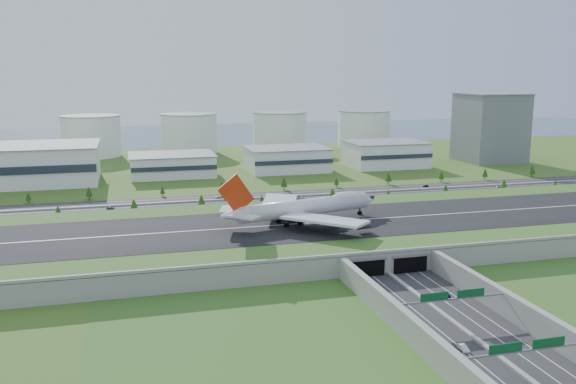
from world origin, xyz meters
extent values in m
plane|color=#3A561A|center=(0.00, 0.00, 0.00)|extent=(1200.00, 1200.00, 0.00)
cube|color=gray|center=(0.00, 0.00, 4.00)|extent=(520.00, 100.00, 8.00)
cube|color=#305F20|center=(0.00, 0.00, 8.08)|extent=(520.00, 100.00, 0.16)
cube|color=black|center=(0.00, 0.00, 8.22)|extent=(520.00, 58.00, 0.12)
cube|color=silver|center=(0.00, 0.00, 8.30)|extent=(520.00, 0.90, 0.02)
cube|color=gray|center=(0.00, -49.40, 8.60)|extent=(520.00, 1.20, 1.20)
cube|color=#28282B|center=(0.00, -110.00, 0.06)|extent=(34.00, 120.00, 0.12)
cube|color=gray|center=(0.00, -110.00, 0.45)|extent=(1.60, 120.00, 0.90)
cube|color=gray|center=(-18.20, -100.00, 4.00)|extent=(2.40, 100.00, 8.00)
cube|color=gray|center=(18.20, -100.00, 4.00)|extent=(2.40, 100.00, 8.00)
cube|color=black|center=(-8.50, -50.20, 3.20)|extent=(13.00, 1.20, 6.00)
cube|color=black|center=(8.50, -50.20, 3.20)|extent=(13.00, 1.20, 6.00)
cylinder|color=gray|center=(-19.00, -95.00, 3.50)|extent=(0.70, 0.70, 7.00)
cylinder|color=gray|center=(19.00, -95.00, 3.50)|extent=(0.70, 0.70, 7.00)
cube|color=gray|center=(0.00, -95.00, 7.20)|extent=(38.00, 0.50, 0.50)
cube|color=#0C4C23|center=(-6.00, -95.10, 8.60)|extent=(9.00, 0.30, 2.40)
cube|color=#0C4C23|center=(6.00, -95.10, 8.60)|extent=(9.00, 0.30, 2.40)
cylinder|color=gray|center=(-19.00, -130.00, 3.50)|extent=(0.70, 0.70, 7.00)
cube|color=gray|center=(0.00, -130.00, 7.20)|extent=(38.00, 0.50, 0.50)
cube|color=#0C4C23|center=(-6.00, -130.10, 8.60)|extent=(9.00, 0.30, 2.40)
cube|color=#0C4C23|center=(6.00, -130.10, 8.60)|extent=(9.00, 0.30, 2.40)
cube|color=#28282B|center=(0.00, 95.00, 0.06)|extent=(560.00, 36.00, 0.12)
cylinder|color=#3D2819|center=(-126.13, 73.00, 1.16)|extent=(0.50, 0.50, 2.31)
cone|color=#0F370F|center=(-126.13, 73.00, 4.12)|extent=(3.60, 3.60, 4.63)
cylinder|color=#3D2819|center=(-88.80, 73.00, 1.40)|extent=(0.50, 0.50, 2.80)
cone|color=#0F370F|center=(-88.80, 73.00, 4.97)|extent=(4.35, 4.35, 5.59)
cylinder|color=#3D2819|center=(-53.54, 73.00, 1.47)|extent=(0.50, 0.50, 2.93)
cone|color=#0F370F|center=(-53.54, 73.00, 5.22)|extent=(4.56, 4.56, 5.87)
cylinder|color=#3D2819|center=(-20.40, 73.00, 1.12)|extent=(0.50, 0.50, 2.24)
cone|color=#0F370F|center=(-20.40, 73.00, 3.98)|extent=(3.48, 3.48, 4.48)
cylinder|color=#3D2819|center=(20.71, 73.00, 1.47)|extent=(0.50, 0.50, 2.95)
cone|color=#0F370F|center=(20.71, 73.00, 5.24)|extent=(4.59, 4.59, 5.90)
cylinder|color=#3D2819|center=(54.99, 73.00, 1.00)|extent=(0.50, 0.50, 1.99)
cone|color=#0F370F|center=(54.99, 73.00, 3.54)|extent=(3.10, 3.10, 3.98)
cylinder|color=#3D2819|center=(92.07, 73.00, 1.22)|extent=(0.50, 0.50, 2.45)
cone|color=#0F370F|center=(92.07, 73.00, 4.35)|extent=(3.81, 3.81, 4.90)
cylinder|color=#3D2819|center=(131.91, 73.00, 1.44)|extent=(0.50, 0.50, 2.89)
cone|color=#0F370F|center=(131.91, 73.00, 5.14)|extent=(4.49, 4.49, 5.78)
cylinder|color=#3D2819|center=(168.88, 73.00, 1.07)|extent=(0.50, 0.50, 2.15)
cone|color=#0F370F|center=(168.88, 73.00, 3.82)|extent=(3.34, 3.34, 4.29)
cylinder|color=#3D2819|center=(-146.19, 117.00, 1.06)|extent=(0.50, 0.50, 2.12)
cone|color=#0F370F|center=(-146.19, 117.00, 3.76)|extent=(3.29, 3.29, 4.23)
cylinder|color=#3D2819|center=(-113.34, 117.00, 1.31)|extent=(0.50, 0.50, 2.62)
cone|color=#0F370F|center=(-113.34, 117.00, 4.66)|extent=(4.07, 4.07, 5.24)
cylinder|color=#3D2819|center=(-71.45, 117.00, 1.02)|extent=(0.50, 0.50, 2.04)
cone|color=#0F370F|center=(-71.45, 117.00, 3.63)|extent=(3.17, 3.17, 4.08)
cylinder|color=#3D2819|center=(-35.54, 117.00, 1.25)|extent=(0.50, 0.50, 2.49)
cone|color=#0F370F|center=(-35.54, 117.00, 4.43)|extent=(3.88, 3.88, 4.99)
cylinder|color=#3D2819|center=(3.68, 117.00, 1.37)|extent=(0.50, 0.50, 2.74)
cone|color=#0F370F|center=(3.68, 117.00, 4.86)|extent=(4.26, 4.26, 5.47)
cylinder|color=#3D2819|center=(38.67, 117.00, 1.08)|extent=(0.50, 0.50, 2.15)
cone|color=#0F370F|center=(38.67, 117.00, 3.82)|extent=(3.34, 3.34, 4.30)
cylinder|color=#3D2819|center=(74.85, 117.00, 1.45)|extent=(0.50, 0.50, 2.90)
cone|color=#0F370F|center=(74.85, 117.00, 5.16)|extent=(4.52, 4.52, 5.81)
cylinder|color=#3D2819|center=(113.53, 117.00, 1.25)|extent=(0.50, 0.50, 2.51)
cone|color=#0F370F|center=(113.53, 117.00, 4.46)|extent=(3.90, 3.90, 5.02)
cylinder|color=#3D2819|center=(146.99, 117.00, 1.30)|extent=(0.50, 0.50, 2.61)
cone|color=#0F370F|center=(146.99, 117.00, 4.63)|extent=(4.05, 4.05, 5.21)
cylinder|color=#3D2819|center=(184.40, 117.00, 1.48)|extent=(0.50, 0.50, 2.97)
cone|color=#0F370F|center=(184.40, 117.00, 5.28)|extent=(4.62, 4.62, 5.94)
cube|color=white|center=(-170.00, 185.00, 12.50)|extent=(120.00, 60.00, 25.00)
cube|color=white|center=(-60.00, 190.00, 7.50)|extent=(58.00, 42.00, 15.00)
cube|color=white|center=(25.00, 190.00, 8.50)|extent=(58.00, 42.00, 17.00)
cube|color=white|center=(105.00, 190.00, 9.50)|extent=(58.00, 42.00, 19.00)
cube|color=slate|center=(200.00, 195.00, 27.50)|extent=(46.00, 46.00, 55.00)
cylinder|color=white|center=(-120.00, 310.00, 17.50)|extent=(50.00, 50.00, 35.00)
cylinder|color=white|center=(-35.00, 310.00, 17.50)|extent=(50.00, 50.00, 35.00)
cylinder|color=white|center=(50.00, 310.00, 17.50)|extent=(50.00, 50.00, 35.00)
cylinder|color=white|center=(135.00, 310.00, 17.50)|extent=(50.00, 50.00, 35.00)
cube|color=#395B6D|center=(0.00, 480.00, 0.03)|extent=(1200.00, 260.00, 0.06)
cylinder|color=silver|center=(-16.59, 2.35, 14.90)|extent=(63.73, 22.79, 7.30)
cone|color=silver|center=(16.59, 10.76, 14.90)|extent=(10.64, 9.32, 7.30)
cone|color=silver|center=(-49.76, -6.07, 15.35)|extent=(12.85, 9.88, 7.30)
ellipsoid|color=silver|center=(4.47, 7.69, 17.53)|extent=(16.49, 9.34, 4.49)
cube|color=silver|center=(-14.03, -17.01, 13.76)|extent=(35.00, 34.41, 1.80)
cube|color=silver|center=(-23.57, 20.59, 13.76)|extent=(24.60, 37.13, 1.80)
cylinder|color=#38383D|center=(-7.94, -9.59, 11.25)|extent=(6.59, 4.78, 3.42)
cylinder|color=#38383D|center=(1.59, -20.12, 11.25)|extent=(6.59, 4.78, 3.42)
cylinder|color=#38383D|center=(-14.68, 16.96, 11.25)|extent=(6.59, 4.78, 3.42)
cylinder|color=#38383D|center=(-11.32, 30.76, 11.25)|extent=(6.59, 4.78, 3.42)
cube|color=silver|center=(-46.83, -12.98, 16.27)|extent=(13.66, 13.77, 0.68)
cube|color=silver|center=(-50.48, 1.40, 16.27)|extent=(10.00, 13.94, 0.68)
cube|color=red|center=(-48.66, -5.79, 24.02)|extent=(16.02, 4.99, 17.10)
cylinder|color=black|center=(11.99, 9.60, 8.91)|extent=(2.17, 0.80, 2.17)
cylinder|color=black|center=(-20.11, -2.31, 8.91)|extent=(2.17, 0.80, 2.17)
cylinder|color=black|center=(-21.91, 4.76, 8.91)|extent=(2.17, 0.80, 2.17)
cylinder|color=black|center=(-26.75, -4.00, 8.91)|extent=(2.17, 0.80, 2.17)
cylinder|color=black|center=(-28.54, 3.08, 8.91)|extent=(2.17, 0.80, 2.17)
imported|color=#A5A5A9|center=(-11.68, -88.61, 0.84)|extent=(2.83, 4.52, 1.43)
imported|color=white|center=(-6.63, -112.97, 0.86)|extent=(1.65, 4.54, 1.49)
imported|color=#0C113C|center=(8.82, -75.50, 0.83)|extent=(3.12, 5.40, 1.41)
imported|color=slate|center=(-101.04, 88.55, 0.84)|extent=(4.51, 2.56, 1.45)
imported|color=black|center=(94.29, 102.07, 0.79)|extent=(4.28, 2.53, 1.33)
imported|color=#B0B0B5|center=(138.75, 87.10, 0.79)|extent=(5.06, 2.82, 1.34)
imported|color=silver|center=(-39.57, 102.05, 0.84)|extent=(5.05, 2.20, 1.44)
camera|label=1|loc=(-91.31, -247.31, 73.65)|focal=38.00mm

